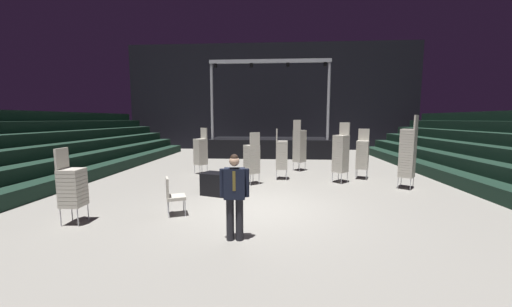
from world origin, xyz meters
TOP-DOWN VIEW (x-y plane):
  - ground_plane at (0.00, 0.00)m, footprint 22.00×30.00m
  - arena_end_wall at (0.00, 15.00)m, footprint 22.00×0.30m
  - stage_riser at (0.00, 10.88)m, footprint 7.26×3.20m
  - man_with_tie at (-0.40, -2.05)m, footprint 0.57×0.26m
  - chair_stack_front_left at (4.77, 2.46)m, footprint 0.62×0.62m
  - chair_stack_front_right at (-2.81, 4.63)m, footprint 0.62×0.62m
  - chair_stack_mid_left at (-0.47, 2.80)m, footprint 0.62×0.62m
  - chair_stack_mid_right at (0.60, 3.72)m, footprint 0.44×0.44m
  - chair_stack_mid_centre at (2.76, 3.26)m, footprint 0.62×0.62m
  - chair_stack_rear_left at (-4.14, -1.40)m, footprint 0.46×0.46m
  - chair_stack_rear_right at (3.76, 4.00)m, footprint 0.57×0.57m
  - chair_stack_rear_centre at (1.45, 5.68)m, footprint 0.62×0.62m
  - equipment_road_case at (-1.42, 1.26)m, footprint 1.04×0.85m
  - loose_chair_near_man at (-2.11, -0.70)m, footprint 0.58×0.58m

SIDE VIEW (x-z plane):
  - ground_plane at x=0.00m, z-range -0.10..0.00m
  - equipment_road_case at x=-1.42m, z-range 0.00..0.69m
  - loose_chair_near_man at x=-2.11m, z-range 0.06..1.01m
  - stage_riser at x=0.00m, z-range -2.22..3.50m
  - chair_stack_rear_left at x=-4.14m, z-range 0.00..1.71m
  - chair_stack_mid_left at x=-0.47m, z-range 0.00..1.88m
  - man_with_tie at x=-0.40m, z-range 0.11..1.80m
  - chair_stack_front_right at x=-2.81m, z-range 0.00..1.97m
  - chair_stack_mid_right at x=0.60m, z-range 0.00..1.97m
  - chair_stack_rear_right at x=3.76m, z-range 0.00..1.97m
  - chair_stack_mid_centre at x=2.76m, z-range 0.00..2.22m
  - chair_stack_rear_centre at x=1.45m, z-range 0.00..2.30m
  - chair_stack_front_left at x=4.77m, z-range 0.00..2.47m
  - arena_end_wall at x=0.00m, z-range 0.00..8.00m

